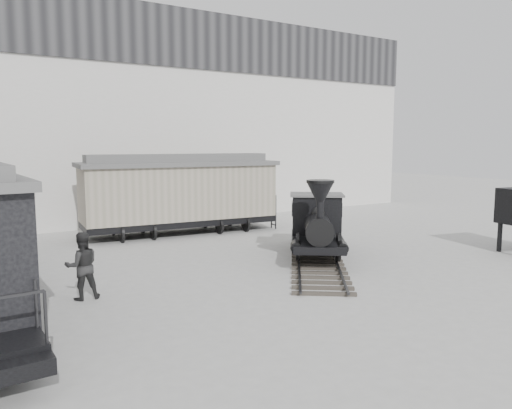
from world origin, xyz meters
TOP-DOWN VIEW (x-y plane):
  - ground at (0.00, 0.00)m, footprint 90.00×90.00m
  - north_wall at (0.00, 14.98)m, footprint 34.00×2.51m
  - locomotive at (1.70, 3.23)m, footprint 6.27×7.63m
  - boxcar at (-0.45, 10.39)m, footprint 9.11×3.58m
  - visitor_a at (-8.19, 4.11)m, footprint 0.67×0.49m
  - visitor_b at (-6.60, 2.77)m, footprint 0.93×0.75m

SIDE VIEW (x-z plane):
  - ground at x=0.00m, z-range 0.00..0.00m
  - visitor_a at x=-8.19m, z-range 0.00..1.72m
  - visitor_b at x=-6.60m, z-range 0.00..1.81m
  - locomotive at x=1.70m, z-range -0.38..2.51m
  - boxcar at x=-0.45m, z-range 0.09..3.73m
  - north_wall at x=0.00m, z-range 0.05..11.05m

